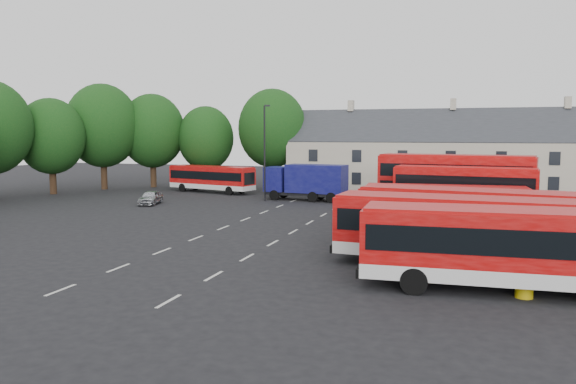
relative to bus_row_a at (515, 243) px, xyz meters
name	(u,v)px	position (x,y,z in m)	size (l,w,h in m)	color
ground	(210,233)	(-17.65, 8.76, -2.05)	(140.00, 140.00, 0.00)	black
lane_markings	(257,230)	(-15.15, 10.76, -2.05)	(5.15, 33.80, 0.01)	beige
treeline	(113,131)	(-38.39, 28.12, 4.63)	(29.92, 32.59, 12.01)	black
terrace_houses	(452,157)	(-3.65, 38.76, 1.81)	(35.70, 7.13, 10.06)	beige
bus_row_a	(515,243)	(0.00, 0.00, 0.00)	(12.21, 3.44, 3.41)	silver
bus_row_b	(464,226)	(-1.99, 3.70, 0.00)	(12.24, 3.50, 3.42)	silver
bus_row_c	(470,214)	(-1.72, 8.10, -0.02)	(12.24, 4.62, 3.38)	silver
bus_row_d	(519,214)	(1.05, 11.55, -0.39)	(9.86, 2.80, 2.76)	silver
bus_row_e	(445,204)	(-3.28, 14.46, -0.27)	(10.63, 3.17, 2.96)	silver
bus_dd_south	(464,191)	(-2.13, 18.18, 0.24)	(10.01, 3.40, 4.02)	silver
bus_dd_north	(455,181)	(-2.85, 21.38, 0.66)	(11.86, 4.22, 4.76)	silver
bus_north	(211,177)	(-28.36, 31.28, -0.33)	(10.38, 4.67, 2.86)	silver
box_truck	(307,180)	(-16.59, 27.63, -0.12)	(8.03, 3.09, 3.44)	black
silver_car	(151,197)	(-29.15, 20.31, -1.42)	(1.49, 3.71, 1.26)	#B1B4B9
grit_bin	(524,287)	(0.36, -0.52, -1.62)	(0.69, 0.69, 0.86)	gold
lamppost	(265,150)	(-20.25, 26.02, 2.78)	(0.63, 0.37, 9.06)	black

